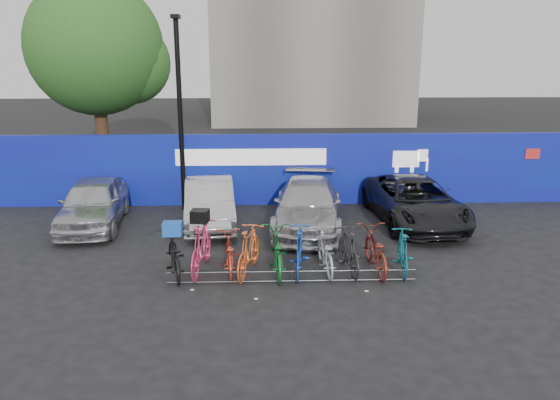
{
  "coord_description": "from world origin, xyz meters",
  "views": [
    {
      "loc": [
        -0.66,
        -11.94,
        5.04
      ],
      "look_at": [
        -0.18,
        2.0,
        1.23
      ],
      "focal_mm": 35.0,
      "sensor_mm": 36.0,
      "label": 1
    }
  ],
  "objects_px": {
    "lamppost": "(180,110)",
    "bike_0": "(174,255)",
    "car_1": "(209,203)",
    "car_2": "(308,205)",
    "car_3": "(415,201)",
    "bike_7": "(349,250)",
    "tree": "(102,51)",
    "bike_2": "(229,253)",
    "bike_rack": "(292,276)",
    "bike_1": "(201,247)",
    "bike_6": "(325,252)",
    "bike_8": "(375,250)",
    "bike_5": "(299,251)",
    "bike_9": "(403,251)",
    "car_0": "(93,203)",
    "bike_4": "(277,252)",
    "bike_3": "(249,251)"
  },
  "relations": [
    {
      "from": "lamppost",
      "to": "bike_9",
      "type": "distance_m",
      "value": 8.44
    },
    {
      "from": "bike_1",
      "to": "bike_7",
      "type": "relative_size",
      "value": 1.17
    },
    {
      "from": "lamppost",
      "to": "bike_0",
      "type": "height_order",
      "value": "lamppost"
    },
    {
      "from": "car_3",
      "to": "bike_4",
      "type": "bearing_deg",
      "value": -141.96
    },
    {
      "from": "car_3",
      "to": "lamppost",
      "type": "bearing_deg",
      "value": 163.9
    },
    {
      "from": "bike_0",
      "to": "bike_6",
      "type": "distance_m",
      "value": 3.53
    },
    {
      "from": "car_1",
      "to": "car_2",
      "type": "relative_size",
      "value": 0.86
    },
    {
      "from": "bike_rack",
      "to": "bike_5",
      "type": "height_order",
      "value": "bike_5"
    },
    {
      "from": "bike_2",
      "to": "car_0",
      "type": "bearing_deg",
      "value": -46.04
    },
    {
      "from": "lamppost",
      "to": "bike_2",
      "type": "relative_size",
      "value": 3.56
    },
    {
      "from": "bike_6",
      "to": "bike_9",
      "type": "relative_size",
      "value": 1.07
    },
    {
      "from": "bike_2",
      "to": "bike_8",
      "type": "xyz_separation_m",
      "value": [
        3.45,
        -0.1,
        0.07
      ]
    },
    {
      "from": "bike_9",
      "to": "bike_2",
      "type": "bearing_deg",
      "value": 5.28
    },
    {
      "from": "car_3",
      "to": "bike_1",
      "type": "xyz_separation_m",
      "value": [
        -6.04,
        -3.6,
        -0.07
      ]
    },
    {
      "from": "car_0",
      "to": "bike_2",
      "type": "xyz_separation_m",
      "value": [
        4.21,
        -3.62,
        -0.26
      ]
    },
    {
      "from": "bike_rack",
      "to": "bike_4",
      "type": "relative_size",
      "value": 2.83
    },
    {
      "from": "car_1",
      "to": "bike_7",
      "type": "distance_m",
      "value": 5.23
    },
    {
      "from": "car_0",
      "to": "bike_6",
      "type": "distance_m",
      "value": 7.45
    },
    {
      "from": "tree",
      "to": "bike_rack",
      "type": "relative_size",
      "value": 1.39
    },
    {
      "from": "bike_1",
      "to": "bike_2",
      "type": "relative_size",
      "value": 1.19
    },
    {
      "from": "car_1",
      "to": "bike_3",
      "type": "height_order",
      "value": "car_1"
    },
    {
      "from": "car_1",
      "to": "bike_6",
      "type": "height_order",
      "value": "car_1"
    },
    {
      "from": "car_0",
      "to": "bike_rack",
      "type": "bearing_deg",
      "value": -42.84
    },
    {
      "from": "car_1",
      "to": "car_3",
      "type": "xyz_separation_m",
      "value": [
        6.17,
        -0.09,
        0.01
      ]
    },
    {
      "from": "car_2",
      "to": "bike_9",
      "type": "bearing_deg",
      "value": -53.84
    },
    {
      "from": "bike_5",
      "to": "bike_9",
      "type": "bearing_deg",
      "value": -173.87
    },
    {
      "from": "tree",
      "to": "bike_1",
      "type": "height_order",
      "value": "tree"
    },
    {
      "from": "lamppost",
      "to": "car_1",
      "type": "bearing_deg",
      "value": -58.2
    },
    {
      "from": "bike_6",
      "to": "car_2",
      "type": "bearing_deg",
      "value": -91.62
    },
    {
      "from": "bike_2",
      "to": "bike_7",
      "type": "relative_size",
      "value": 0.98
    },
    {
      "from": "bike_1",
      "to": "bike_5",
      "type": "relative_size",
      "value": 1.1
    },
    {
      "from": "bike_rack",
      "to": "bike_1",
      "type": "xyz_separation_m",
      "value": [
        -2.09,
        0.74,
        0.45
      ]
    },
    {
      "from": "bike_3",
      "to": "bike_6",
      "type": "height_order",
      "value": "bike_3"
    },
    {
      "from": "bike_6",
      "to": "bike_7",
      "type": "xyz_separation_m",
      "value": [
        0.55,
        -0.05,
        0.05
      ]
    },
    {
      "from": "tree",
      "to": "bike_2",
      "type": "xyz_separation_m",
      "value": [
        5.32,
        -9.91,
        -4.62
      ]
    },
    {
      "from": "bike_8",
      "to": "bike_9",
      "type": "relative_size",
      "value": 1.17
    },
    {
      "from": "lamppost",
      "to": "car_2",
      "type": "distance_m",
      "value": 5.08
    },
    {
      "from": "bike_4",
      "to": "bike_7",
      "type": "relative_size",
      "value": 1.13
    },
    {
      "from": "car_2",
      "to": "bike_6",
      "type": "distance_m",
      "value": 3.34
    },
    {
      "from": "car_2",
      "to": "bike_4",
      "type": "height_order",
      "value": "car_2"
    },
    {
      "from": "car_1",
      "to": "car_2",
      "type": "xyz_separation_m",
      "value": [
        2.91,
        -0.42,
        0.02
      ]
    },
    {
      "from": "car_2",
      "to": "bike_8",
      "type": "bearing_deg",
      "value": -62.12
    },
    {
      "from": "car_3",
      "to": "bike_7",
      "type": "height_order",
      "value": "car_3"
    },
    {
      "from": "bike_0",
      "to": "bike_6",
      "type": "xyz_separation_m",
      "value": [
        3.52,
        0.11,
        -0.02
      ]
    },
    {
      "from": "bike_0",
      "to": "bike_1",
      "type": "distance_m",
      "value": 0.65
    },
    {
      "from": "tree",
      "to": "car_0",
      "type": "distance_m",
      "value": 7.73
    },
    {
      "from": "car_1",
      "to": "bike_6",
      "type": "bearing_deg",
      "value": -56.92
    },
    {
      "from": "bike_rack",
      "to": "car_1",
      "type": "height_order",
      "value": "car_1"
    },
    {
      "from": "car_2",
      "to": "car_3",
      "type": "bearing_deg",
      "value": 12.39
    },
    {
      "from": "bike_rack",
      "to": "bike_0",
      "type": "relative_size",
      "value": 3.01
    }
  ]
}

